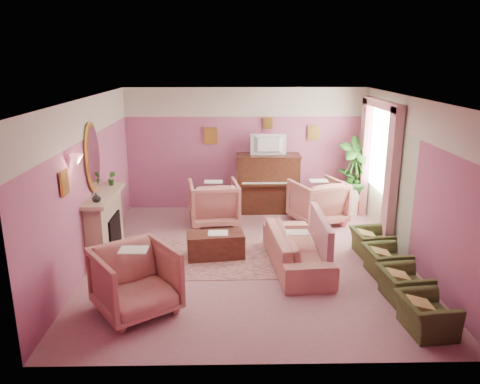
{
  "coord_description": "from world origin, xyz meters",
  "views": [
    {
      "loc": [
        -0.33,
        -7.67,
        3.42
      ],
      "look_at": [
        -0.18,
        0.4,
        1.11
      ],
      "focal_mm": 35.0,
      "sensor_mm": 36.0,
      "label": 1
    }
  ],
  "objects_px": {
    "floral_armchair_left": "(214,201)",
    "olive_chair_a": "(427,309)",
    "piano": "(268,184)",
    "floral_armchair_right": "(318,199)",
    "side_table": "(349,198)",
    "olive_chair_d": "(371,239)",
    "coffee_table": "(215,245)",
    "olive_chair_c": "(386,257)",
    "sofa": "(297,242)",
    "television": "(269,143)",
    "olive_chair_b": "(404,280)",
    "floral_armchair_front": "(135,277)"
  },
  "relations": [
    {
      "from": "piano",
      "to": "sofa",
      "type": "bearing_deg",
      "value": -84.89
    },
    {
      "from": "floral_armchair_left",
      "to": "olive_chair_a",
      "type": "height_order",
      "value": "floral_armchair_left"
    },
    {
      "from": "olive_chair_c",
      "to": "olive_chair_a",
      "type": "bearing_deg",
      "value": -90.0
    },
    {
      "from": "television",
      "to": "olive_chair_b",
      "type": "height_order",
      "value": "television"
    },
    {
      "from": "coffee_table",
      "to": "olive_chair_d",
      "type": "relative_size",
      "value": 1.39
    },
    {
      "from": "floral_armchair_left",
      "to": "olive_chair_b",
      "type": "relative_size",
      "value": 1.45
    },
    {
      "from": "coffee_table",
      "to": "floral_armchair_front",
      "type": "height_order",
      "value": "floral_armchair_front"
    },
    {
      "from": "side_table",
      "to": "sofa",
      "type": "bearing_deg",
      "value": -119.42
    },
    {
      "from": "sofa",
      "to": "olive_chair_b",
      "type": "relative_size",
      "value": 2.94
    },
    {
      "from": "coffee_table",
      "to": "sofa",
      "type": "relative_size",
      "value": 0.47
    },
    {
      "from": "television",
      "to": "floral_armchair_right",
      "type": "bearing_deg",
      "value": -37.38
    },
    {
      "from": "piano",
      "to": "floral_armchair_right",
      "type": "relative_size",
      "value": 1.34
    },
    {
      "from": "olive_chair_a",
      "to": "olive_chair_d",
      "type": "relative_size",
      "value": 1.0
    },
    {
      "from": "coffee_table",
      "to": "sofa",
      "type": "xyz_separation_m",
      "value": [
        1.39,
        -0.39,
        0.2
      ]
    },
    {
      "from": "olive_chair_a",
      "to": "television",
      "type": "bearing_deg",
      "value": 108.58
    },
    {
      "from": "floral_armchair_front",
      "to": "sofa",
      "type": "bearing_deg",
      "value": 31.12
    },
    {
      "from": "coffee_table",
      "to": "floral_armchair_right",
      "type": "relative_size",
      "value": 0.95
    },
    {
      "from": "coffee_table",
      "to": "side_table",
      "type": "relative_size",
      "value": 1.43
    },
    {
      "from": "sofa",
      "to": "olive_chair_c",
      "type": "height_order",
      "value": "sofa"
    },
    {
      "from": "olive_chair_b",
      "to": "floral_armchair_right",
      "type": "bearing_deg",
      "value": 101.07
    },
    {
      "from": "olive_chair_d",
      "to": "side_table",
      "type": "xyz_separation_m",
      "value": [
        0.19,
        2.39,
        0.04
      ]
    },
    {
      "from": "piano",
      "to": "floral_armchair_left",
      "type": "distance_m",
      "value": 1.5
    },
    {
      "from": "floral_armchair_front",
      "to": "olive_chair_b",
      "type": "distance_m",
      "value": 3.85
    },
    {
      "from": "olive_chair_c",
      "to": "floral_armchair_right",
      "type": "bearing_deg",
      "value": 104.48
    },
    {
      "from": "floral_armchair_right",
      "to": "sofa",
      "type": "bearing_deg",
      "value": -108.82
    },
    {
      "from": "olive_chair_b",
      "to": "side_table",
      "type": "relative_size",
      "value": 1.03
    },
    {
      "from": "floral_armchair_left",
      "to": "olive_chair_b",
      "type": "height_order",
      "value": "floral_armchair_left"
    },
    {
      "from": "television",
      "to": "floral_armchair_front",
      "type": "relative_size",
      "value": 0.76
    },
    {
      "from": "coffee_table",
      "to": "olive_chair_c",
      "type": "bearing_deg",
      "value": -15.52
    },
    {
      "from": "sofa",
      "to": "floral_armchair_front",
      "type": "xyz_separation_m",
      "value": [
        -2.43,
        -1.47,
        0.1
      ]
    },
    {
      "from": "television",
      "to": "olive_chair_d",
      "type": "bearing_deg",
      "value": -56.39
    },
    {
      "from": "floral_armchair_left",
      "to": "olive_chair_d",
      "type": "xyz_separation_m",
      "value": [
        2.88,
        -1.69,
        -0.21
      ]
    },
    {
      "from": "coffee_table",
      "to": "olive_chair_d",
      "type": "xyz_separation_m",
      "value": [
        2.8,
        0.04,
        0.09
      ]
    },
    {
      "from": "television",
      "to": "olive_chair_b",
      "type": "relative_size",
      "value": 1.11
    },
    {
      "from": "television",
      "to": "coffee_table",
      "type": "xyz_separation_m",
      "value": [
        -1.13,
        -2.56,
        -1.38
      ]
    },
    {
      "from": "piano",
      "to": "olive_chair_b",
      "type": "relative_size",
      "value": 1.94
    },
    {
      "from": "olive_chair_c",
      "to": "floral_armchair_left",
      "type": "bearing_deg",
      "value": 138.93
    },
    {
      "from": "coffee_table",
      "to": "floral_armchair_front",
      "type": "bearing_deg",
      "value": -119.15
    },
    {
      "from": "piano",
      "to": "floral_armchair_right",
      "type": "distance_m",
      "value": 1.31
    },
    {
      "from": "floral_armchair_right",
      "to": "olive_chair_c",
      "type": "xyz_separation_m",
      "value": [
        0.66,
        -2.57,
        -0.21
      ]
    },
    {
      "from": "piano",
      "to": "olive_chair_c",
      "type": "bearing_deg",
      "value": -63.71
    },
    {
      "from": "floral_armchair_right",
      "to": "floral_armchair_front",
      "type": "xyz_separation_m",
      "value": [
        -3.17,
        -3.65,
        0.0
      ]
    },
    {
      "from": "coffee_table",
      "to": "sofa",
      "type": "bearing_deg",
      "value": -15.69
    },
    {
      "from": "floral_armchair_left",
      "to": "floral_armchair_right",
      "type": "distance_m",
      "value": 2.22
    },
    {
      "from": "floral_armchair_left",
      "to": "coffee_table",
      "type": "bearing_deg",
      "value": -87.2
    },
    {
      "from": "floral_armchair_front",
      "to": "olive_chair_b",
      "type": "xyz_separation_m",
      "value": [
        3.84,
        0.26,
        -0.21
      ]
    },
    {
      "from": "floral_armchair_right",
      "to": "side_table",
      "type": "height_order",
      "value": "floral_armchair_right"
    },
    {
      "from": "floral_armchair_left",
      "to": "olive_chair_a",
      "type": "xyz_separation_m",
      "value": [
        2.88,
        -4.15,
        -0.21
      ]
    },
    {
      "from": "piano",
      "to": "floral_armchair_right",
      "type": "bearing_deg",
      "value": -39.13
    },
    {
      "from": "piano",
      "to": "olive_chair_c",
      "type": "distance_m",
      "value": 3.79
    }
  ]
}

